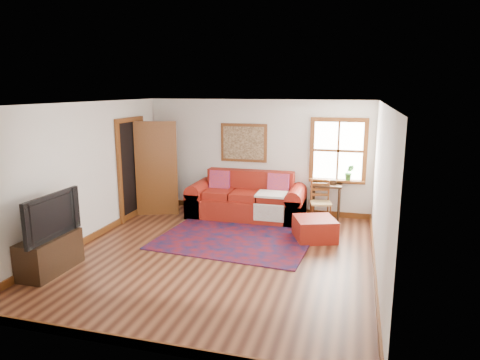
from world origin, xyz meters
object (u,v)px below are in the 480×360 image
(ladder_back_chair, at_px, (320,201))
(red_ottoman, at_px, (315,229))
(media_cabinet, at_px, (50,254))
(red_leather_sofa, at_px, (247,202))
(side_table, at_px, (326,190))

(ladder_back_chair, bearing_deg, red_ottoman, -90.25)
(media_cabinet, bearing_deg, red_leather_sofa, 58.86)
(side_table, relative_size, ladder_back_chair, 0.87)
(red_leather_sofa, relative_size, media_cabinet, 2.44)
(ladder_back_chair, bearing_deg, red_leather_sofa, 177.81)
(side_table, bearing_deg, red_ottoman, -94.13)
(red_ottoman, xyz_separation_m, media_cabinet, (-3.72, -2.50, 0.08))
(red_ottoman, bearing_deg, red_leather_sofa, 124.89)
(red_ottoman, distance_m, ladder_back_chair, 1.05)
(red_ottoman, relative_size, ladder_back_chair, 0.79)
(red_leather_sofa, bearing_deg, red_ottoman, -34.40)
(red_ottoman, xyz_separation_m, ladder_back_chair, (0.00, 1.01, 0.28))
(red_ottoman, height_order, side_table, side_table)
(side_table, bearing_deg, red_leather_sofa, -171.33)
(red_leather_sofa, height_order, side_table, red_leather_sofa)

